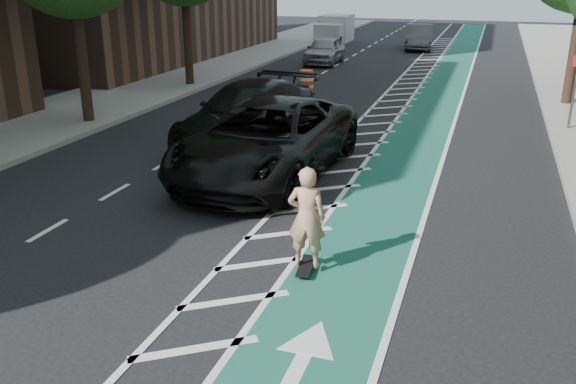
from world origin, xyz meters
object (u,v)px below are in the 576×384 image
at_px(skateboarder, 307,217).
at_px(suv_near, 267,139).
at_px(barrel_a, 198,135).
at_px(suv_far, 248,114).

distance_m(skateboarder, suv_near, 5.44).
height_order(skateboarder, barrel_a, skateboarder).
bearing_deg(barrel_a, suv_far, 41.93).
bearing_deg(barrel_a, skateboarder, -50.84).
distance_m(suv_near, barrel_a, 3.27).
relative_size(suv_near, suv_far, 1.09).
bearing_deg(barrel_a, suv_near, -30.56).
height_order(skateboarder, suv_near, skateboarder).
relative_size(suv_far, barrel_a, 7.20).
height_order(suv_far, barrel_a, suv_far).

